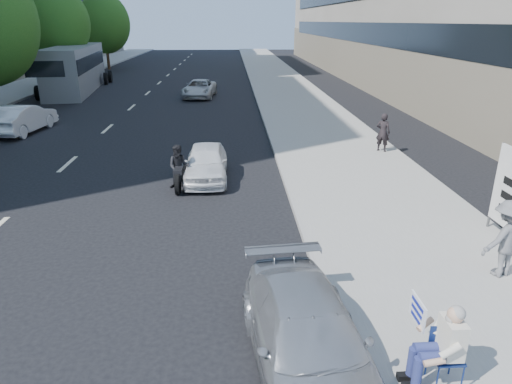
{
  "coord_description": "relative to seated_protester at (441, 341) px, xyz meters",
  "views": [
    {
      "loc": [
        -0.29,
        -8.84,
        5.08
      ],
      "look_at": [
        0.25,
        1.0,
        1.37
      ],
      "focal_mm": 32.0,
      "sensor_mm": 36.0,
      "label": 1
    }
  ],
  "objects": [
    {
      "name": "white_sedan_mid",
      "position": [
        -12.86,
        17.17,
        -0.2
      ],
      "size": [
        1.95,
        4.24,
        1.35
      ],
      "primitive_type": "imported",
      "rotation": [
        0.0,
        0.0,
        3.01
      ],
      "color": "silver",
      "rests_on": "ground"
    },
    {
      "name": "near_sidewalk",
      "position": [
        1.42,
        23.75,
        -0.8
      ],
      "size": [
        5.0,
        120.0,
        0.15
      ],
      "primitive_type": "cube",
      "color": "gray",
      "rests_on": "ground"
    },
    {
      "name": "bus",
      "position": [
        -14.62,
        31.28,
        0.76
      ],
      "size": [
        3.94,
        12.29,
        3.3
      ],
      "rotation": [
        0.0,
        0.0,
        0.12
      ],
      "color": "slate",
      "rests_on": "ground"
    },
    {
      "name": "seated_protester",
      "position": [
        0.0,
        0.0,
        0.0
      ],
      "size": [
        0.83,
        1.11,
        1.31
      ],
      "color": "navy",
      "rests_on": "near_sidewalk"
    },
    {
      "name": "white_sedan_far",
      "position": [
        -5.07,
        27.57,
        -0.27
      ],
      "size": [
        2.4,
        4.49,
        1.2
      ],
      "primitive_type": "imported",
      "rotation": [
        0.0,
        0.0,
        -0.1
      ],
      "color": "silver",
      "rests_on": "ground"
    },
    {
      "name": "parked_sedan",
      "position": [
        -1.78,
        0.47,
        -0.27
      ],
      "size": [
        2.06,
        4.28,
        1.2
      ],
      "primitive_type": "imported",
      "rotation": [
        0.0,
        0.0,
        0.09
      ],
      "color": "#A0A2A7",
      "rests_on": "ground"
    },
    {
      "name": "jogger",
      "position": [
        2.61,
        2.87,
        0.1
      ],
      "size": [
        1.2,
        0.91,
        1.64
      ],
      "primitive_type": "imported",
      "rotation": [
        0.0,
        0.0,
        3.46
      ],
      "color": "slate",
      "rests_on": "near_sidewalk"
    },
    {
      "name": "tree_far_e",
      "position": [
        -16.28,
        47.75,
        3.91
      ],
      "size": [
        5.4,
        5.4,
        7.89
      ],
      "color": "#382616",
      "rests_on": "ground"
    },
    {
      "name": "ground",
      "position": [
        -2.58,
        3.75,
        -0.87
      ],
      "size": [
        160.0,
        160.0,
        0.0
      ],
      "primitive_type": "plane",
      "color": "black",
      "rests_on": "ground"
    },
    {
      "name": "tree_far_d",
      "position": [
        -16.28,
        33.75,
        4.01
      ],
      "size": [
        4.8,
        4.8,
        7.65
      ],
      "color": "#382616",
      "rests_on": "ground"
    },
    {
      "name": "motorcycle",
      "position": [
        -4.56,
        8.93,
        -0.24
      ],
      "size": [
        0.71,
        2.04,
        1.42
      ],
      "rotation": [
        0.0,
        0.0,
        -0.03
      ],
      "color": "black",
      "rests_on": "ground"
    },
    {
      "name": "pedestrian_woman",
      "position": [
        3.15,
        12.41,
        0.04
      ],
      "size": [
        0.67,
        0.62,
        1.53
      ],
      "primitive_type": "imported",
      "rotation": [
        0.0,
        0.0,
        2.52
      ],
      "color": "black",
      "rests_on": "near_sidewalk"
    },
    {
      "name": "white_sedan_near",
      "position": [
        -3.75,
        9.73,
        -0.28
      ],
      "size": [
        1.42,
        3.5,
        1.19
      ],
      "primitive_type": "imported",
      "rotation": [
        0.0,
        0.0,
        0.0
      ],
      "color": "white",
      "rests_on": "ground"
    }
  ]
}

